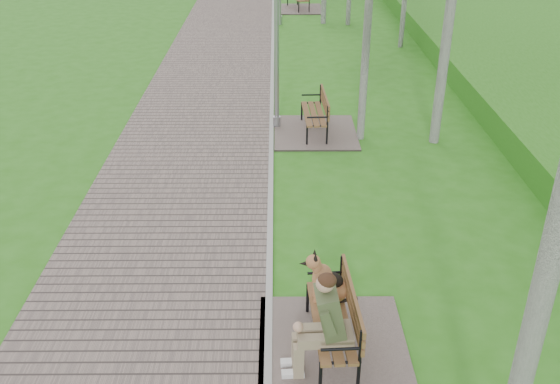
{
  "coord_description": "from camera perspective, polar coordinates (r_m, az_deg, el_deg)",
  "views": [
    {
      "loc": [
        0.11,
        -9.47,
        5.62
      ],
      "look_at": [
        0.17,
        -1.1,
        1.18
      ],
      "focal_mm": 40.0,
      "sensor_mm": 36.0,
      "label": 1
    }
  ],
  "objects": [
    {
      "name": "bench_main",
      "position": [
        8.05,
        4.34,
        -11.92
      ],
      "size": [
        1.93,
        2.15,
        1.69
      ],
      "color": "#61544F",
      "rests_on": "ground"
    },
    {
      "name": "embankment",
      "position": [
        32.27,
        22.14,
        15.95
      ],
      "size": [
        14.0,
        70.0,
        1.6
      ],
      "primitive_type": "cube",
      "color": "#3E8A28",
      "rests_on": "ground"
    },
    {
      "name": "ground",
      "position": [
        11.01,
        -0.91,
        -2.76
      ],
      "size": [
        120.0,
        120.0,
        0.0
      ],
      "primitive_type": "plane",
      "color": "#2B6E17",
      "rests_on": "ground"
    },
    {
      "name": "lamp_post_near",
      "position": [
        14.35,
        -0.31,
        14.05
      ],
      "size": [
        0.18,
        0.18,
        4.66
      ],
      "color": "gray",
      "rests_on": "ground"
    },
    {
      "name": "bench_second",
      "position": [
        14.62,
        3.12,
        6.2
      ],
      "size": [
        1.91,
        2.12,
        1.17
      ],
      "color": "#61544F",
      "rests_on": "ground"
    },
    {
      "name": "bench_third",
      "position": [
        27.98,
        1.67,
        16.79
      ],
      "size": [
        1.97,
        2.19,
        1.21
      ],
      "color": "#61544F",
      "rests_on": "ground"
    }
  ]
}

